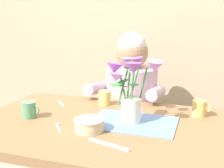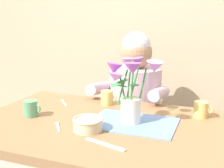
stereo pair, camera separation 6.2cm
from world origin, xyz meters
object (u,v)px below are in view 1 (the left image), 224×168
at_px(ceramic_bowl, 89,124).
at_px(coffee_cup, 105,98).
at_px(dinner_knife, 108,144).
at_px(tea_cup, 29,110).
at_px(flower_vase, 131,87).
at_px(ceramic_mug, 199,108).
at_px(seated_person, 131,117).

xyz_separation_m(ceramic_bowl, coffee_cup, (-0.06, 0.38, 0.01)).
distance_m(ceramic_bowl, coffee_cup, 0.39).
bearing_deg(dinner_knife, tea_cup, 175.34).
bearing_deg(flower_vase, coffee_cup, 131.72).
height_order(ceramic_bowl, coffee_cup, coffee_cup).
xyz_separation_m(dinner_knife, tea_cup, (-0.47, 0.18, 0.04)).
relative_size(tea_cup, ceramic_mug, 1.00).
bearing_deg(dinner_knife, ceramic_mug, 71.16).
bearing_deg(ceramic_mug, flower_vase, -146.14).
relative_size(flower_vase, tea_cup, 3.30).
relative_size(flower_vase, ceramic_bowl, 2.26).
bearing_deg(tea_cup, ceramic_bowl, -10.65).
height_order(seated_person, ceramic_mug, seated_person).
bearing_deg(flower_vase, tea_cup, -170.52).
relative_size(ceramic_mug, coffee_cup, 1.00).
bearing_deg(ceramic_mug, seated_person, 140.50).
bearing_deg(tea_cup, ceramic_mug, 19.74).
bearing_deg(dinner_knife, seated_person, 114.47).
height_order(flower_vase, tea_cup, flower_vase).
height_order(flower_vase, ceramic_bowl, flower_vase).
bearing_deg(ceramic_bowl, seated_person, 89.76).
relative_size(ceramic_bowl, tea_cup, 1.46).
xyz_separation_m(dinner_knife, coffee_cup, (-0.19, 0.50, 0.04)).
height_order(ceramic_bowl, tea_cup, tea_cup).
distance_m(ceramic_bowl, ceramic_mug, 0.57).
bearing_deg(coffee_cup, seated_person, 78.74).
height_order(seated_person, coffee_cup, seated_person).
distance_m(seated_person, tea_cup, 0.77).
bearing_deg(seated_person, flower_vase, -78.50).
distance_m(ceramic_bowl, tea_cup, 0.35).
bearing_deg(ceramic_mug, coffee_cup, 176.34).
bearing_deg(seated_person, tea_cup, -120.72).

